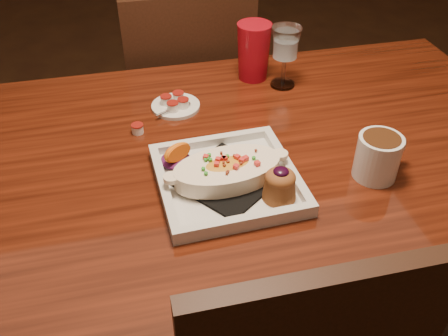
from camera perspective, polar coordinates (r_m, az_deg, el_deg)
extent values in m
cube|color=#63200E|center=(1.13, 0.86, 1.00)|extent=(1.50, 0.90, 0.04)
cylinder|color=black|center=(1.86, 18.31, 1.44)|extent=(0.07, 0.07, 0.71)
cube|color=black|center=(1.86, -4.42, 6.99)|extent=(0.42, 0.42, 0.04)
cylinder|color=black|center=(2.15, -0.42, 4.75)|extent=(0.04, 0.04, 0.45)
cylinder|color=black|center=(2.11, -9.46, 3.52)|extent=(0.04, 0.04, 0.45)
cylinder|color=black|center=(1.88, 1.88, -0.87)|extent=(0.04, 0.04, 0.45)
cylinder|color=black|center=(1.84, -8.41, -2.39)|extent=(0.04, 0.04, 0.45)
cube|color=black|center=(1.57, -3.68, 11.22)|extent=(0.40, 0.03, 0.46)
cube|color=silver|center=(1.03, 0.38, -1.62)|extent=(0.29, 0.29, 0.01)
cube|color=black|center=(1.03, 0.38, -1.24)|extent=(0.25, 0.25, 0.01)
ellipsoid|color=gold|center=(1.01, 0.39, -0.23)|extent=(0.20, 0.12, 0.04)
ellipsoid|color=#59144C|center=(1.07, -5.54, 0.94)|extent=(0.07, 0.07, 0.02)
cone|color=brown|center=(0.98, 6.37, -2.23)|extent=(0.07, 0.07, 0.05)
ellipsoid|color=brown|center=(0.96, 6.48, -1.11)|extent=(0.06, 0.06, 0.03)
ellipsoid|color=black|center=(0.95, 6.54, -0.41)|extent=(0.03, 0.03, 0.01)
cylinder|color=silver|center=(1.08, 17.14, 1.20)|extent=(0.09, 0.09, 0.10)
cylinder|color=#381E0F|center=(1.05, 17.54, 2.90)|extent=(0.08, 0.08, 0.02)
torus|color=silver|center=(1.11, 18.84, 2.03)|extent=(0.07, 0.04, 0.07)
cylinder|color=silver|center=(1.39, 6.69, 9.51)|extent=(0.07, 0.07, 0.01)
cylinder|color=silver|center=(1.37, 6.81, 10.93)|extent=(0.01, 0.01, 0.08)
cone|color=silver|center=(1.33, 7.07, 13.97)|extent=(0.08, 0.08, 0.08)
cylinder|color=silver|center=(1.28, -5.54, 7.06)|extent=(0.12, 0.12, 0.01)
cylinder|color=white|center=(1.28, -6.62, 7.70)|extent=(0.03, 0.03, 0.02)
cylinder|color=maroon|center=(1.28, -6.66, 8.14)|extent=(0.03, 0.03, 0.00)
cylinder|color=white|center=(1.29, -5.25, 8.12)|extent=(0.03, 0.03, 0.02)
cylinder|color=maroon|center=(1.29, -5.28, 8.55)|extent=(0.03, 0.03, 0.00)
cylinder|color=white|center=(1.26, -4.68, 7.37)|extent=(0.03, 0.03, 0.02)
cylinder|color=maroon|center=(1.26, -4.70, 7.82)|extent=(0.03, 0.03, 0.00)
cylinder|color=white|center=(1.25, -5.87, 6.96)|extent=(0.03, 0.03, 0.02)
cylinder|color=maroon|center=(1.25, -5.91, 7.41)|extent=(0.03, 0.03, 0.00)
cylinder|color=white|center=(1.20, -9.85, 4.41)|extent=(0.03, 0.03, 0.02)
cylinder|color=maroon|center=(1.19, -9.90, 4.86)|extent=(0.03, 0.03, 0.00)
cone|color=#A00B19|center=(1.39, 3.40, 13.14)|extent=(0.09, 0.09, 0.15)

